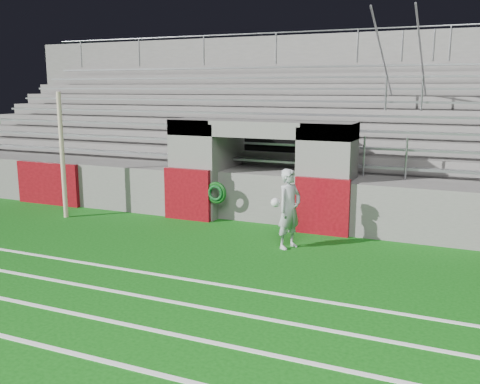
% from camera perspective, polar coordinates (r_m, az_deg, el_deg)
% --- Properties ---
extents(ground, '(90.00, 90.00, 0.00)m').
position_cam_1_polar(ground, '(10.83, -4.83, -7.33)').
color(ground, '#0C4C0D').
rests_on(ground, ground).
extents(field_post, '(0.12, 0.12, 3.31)m').
position_cam_1_polar(field_post, '(14.79, -18.42, 3.69)').
color(field_post, '#BCA88C').
rests_on(field_post, ground).
extents(stadium_structure, '(26.00, 8.48, 5.42)m').
position_cam_1_polar(stadium_structure, '(17.79, 7.42, 4.80)').
color(stadium_structure, '#585654').
rests_on(stadium_structure, ground).
extents(goalkeeper_with_ball, '(0.65, 0.74, 1.73)m').
position_cam_1_polar(goalkeeper_with_ball, '(11.47, 5.26, -1.79)').
color(goalkeeper_with_ball, '#9DA2A6').
rests_on(goalkeeper_with_ball, ground).
extents(hose_coil, '(0.57, 0.14, 0.57)m').
position_cam_1_polar(hose_coil, '(13.59, -2.58, -0.09)').
color(hose_coil, '#0D4211').
rests_on(hose_coil, ground).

